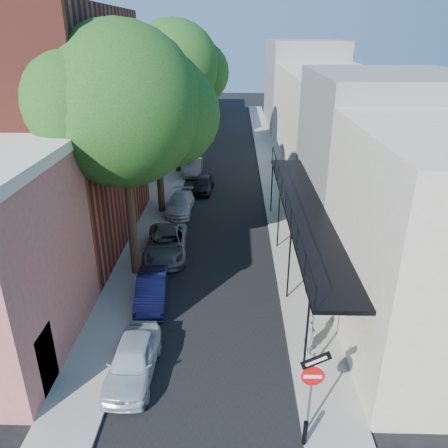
# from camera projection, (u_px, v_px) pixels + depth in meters

# --- Properties ---
(road_surface) EXTENTS (6.00, 64.00, 0.01)m
(road_surface) POSITION_uv_depth(u_px,v_px,m) (225.00, 163.00, 39.51)
(road_surface) COLOR black
(road_surface) RESTS_ON ground
(sidewalk_left) EXTENTS (2.00, 64.00, 0.12)m
(sidewalk_left) POSITION_uv_depth(u_px,v_px,m) (181.00, 162.00, 39.58)
(sidewalk_left) COLOR gray
(sidewalk_left) RESTS_ON ground
(sidewalk_right) EXTENTS (2.00, 64.00, 0.12)m
(sidewalk_right) POSITION_uv_depth(u_px,v_px,m) (269.00, 162.00, 39.39)
(sidewalk_right) COLOR gray
(sidewalk_right) RESTS_ON ground
(buildings_left) EXTENTS (10.10, 59.10, 12.00)m
(buildings_left) POSITION_uv_depth(u_px,v_px,m) (114.00, 109.00, 36.61)
(buildings_left) COLOR #BE6F61
(buildings_left) RESTS_ON ground
(buildings_right) EXTENTS (9.80, 55.00, 10.00)m
(buildings_right) POSITION_uv_depth(u_px,v_px,m) (330.00, 114.00, 37.04)
(buildings_right) COLOR beige
(buildings_right) RESTS_ON ground
(sign_post) EXTENTS (0.89, 0.17, 2.99)m
(sign_post) POSITION_uv_depth(u_px,v_px,m) (312.00, 379.00, 12.05)
(sign_post) COLOR #595B60
(sign_post) RESTS_ON ground
(bollard) EXTENTS (0.14, 0.14, 0.80)m
(bollard) POSITION_uv_depth(u_px,v_px,m) (305.00, 433.00, 12.23)
(bollard) COLOR black
(bollard) RESTS_ON sidewalk_right
(oak_near) EXTENTS (7.48, 6.80, 11.42)m
(oak_near) POSITION_uv_depth(u_px,v_px,m) (133.00, 108.00, 18.35)
(oak_near) COLOR #322214
(oak_near) RESTS_ON ground
(oak_mid) EXTENTS (6.60, 6.00, 10.20)m
(oak_mid) POSITION_uv_depth(u_px,v_px,m) (162.00, 101.00, 25.98)
(oak_mid) COLOR #322214
(oak_mid) RESTS_ON ground
(oak_far) EXTENTS (7.70, 7.00, 11.90)m
(oak_far) POSITION_uv_depth(u_px,v_px,m) (181.00, 68.00, 33.76)
(oak_far) COLOR #322214
(oak_far) RESTS_ON ground
(parked_car_a) EXTENTS (1.54, 3.78, 1.28)m
(parked_car_a) POSITION_uv_depth(u_px,v_px,m) (133.00, 360.00, 14.77)
(parked_car_a) COLOR silver
(parked_car_a) RESTS_ON ground
(parked_car_b) EXTENTS (1.60, 3.71, 1.19)m
(parked_car_b) POSITION_uv_depth(u_px,v_px,m) (152.00, 290.00, 18.86)
(parked_car_b) COLOR #151544
(parked_car_b) RESTS_ON ground
(parked_car_c) EXTENTS (2.44, 4.78, 1.29)m
(parked_car_c) POSITION_uv_depth(u_px,v_px,m) (167.00, 244.00, 22.89)
(parked_car_c) COLOR #585A5F
(parked_car_c) RESTS_ON ground
(parked_car_d) EXTENTS (1.67, 3.99, 1.15)m
(parked_car_d) POSITION_uv_depth(u_px,v_px,m) (180.00, 204.00, 28.41)
(parked_car_d) COLOR silver
(parked_car_d) RESTS_ON ground
(parked_car_e) EXTENTS (1.64, 3.56, 1.18)m
(parked_car_e) POSITION_uv_depth(u_px,v_px,m) (203.00, 184.00, 32.05)
(parked_car_e) COLOR black
(parked_car_e) RESTS_ON ground
(parked_car_f) EXTENTS (1.37, 3.90, 1.28)m
(parked_car_f) POSITION_uv_depth(u_px,v_px,m) (193.00, 167.00, 35.96)
(parked_car_f) COLOR #645B54
(parked_car_f) RESTS_ON ground
(pedestrian) EXTENTS (0.41, 0.61, 1.63)m
(pedestrian) POSITION_uv_depth(u_px,v_px,m) (310.00, 334.00, 15.58)
(pedestrian) COLOR slate
(pedestrian) RESTS_ON sidewalk_right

